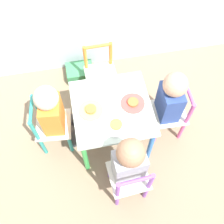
# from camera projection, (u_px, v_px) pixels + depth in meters

# --- Properties ---
(ground_plane) EXTENTS (6.00, 6.00, 0.00)m
(ground_plane) POSITION_uv_depth(u_px,v_px,m) (112.00, 135.00, 2.21)
(ground_plane) COLOR #8C755B
(kids_table) EXTENTS (0.55, 0.55, 0.45)m
(kids_table) POSITION_uv_depth(u_px,v_px,m) (112.00, 112.00, 1.89)
(kids_table) COLOR silver
(kids_table) RESTS_ON ground_plane
(chair_teal) EXTENTS (0.28, 0.28, 0.51)m
(chair_teal) POSITION_uv_depth(u_px,v_px,m) (51.00, 126.00, 1.98)
(chair_teal) COLOR silver
(chair_teal) RESTS_ON ground_plane
(chair_purple) EXTENTS (0.28, 0.28, 0.51)m
(chair_purple) POSITION_uv_depth(u_px,v_px,m) (129.00, 179.00, 1.77)
(chair_purple) COLOR silver
(chair_purple) RESTS_ON ground_plane
(chair_pink) EXTENTS (0.27, 0.27, 0.51)m
(chair_pink) POSITION_uv_depth(u_px,v_px,m) (171.00, 113.00, 2.04)
(chair_pink) COLOR silver
(chair_pink) RESTS_ON ground_plane
(chair_orange) EXTENTS (0.27, 0.27, 0.51)m
(chair_orange) POSITION_uv_depth(u_px,v_px,m) (101.00, 74.00, 2.23)
(chair_orange) COLOR silver
(chair_orange) RESTS_ON ground_plane
(child_left) EXTENTS (0.22, 0.21, 0.70)m
(child_left) POSITION_uv_depth(u_px,v_px,m) (54.00, 113.00, 1.83)
(child_left) COLOR #38383D
(child_left) RESTS_ON ground_plane
(child_front) EXTENTS (0.21, 0.22, 0.71)m
(child_front) POSITION_uv_depth(u_px,v_px,m) (128.00, 162.00, 1.64)
(child_front) COLOR #4C608E
(child_front) RESTS_ON ground_plane
(child_right) EXTENTS (0.22, 0.20, 0.71)m
(child_right) POSITION_uv_depth(u_px,v_px,m) (168.00, 101.00, 1.87)
(child_right) COLOR #38383D
(child_right) RESTS_ON ground_plane
(plate_left) EXTENTS (0.17, 0.17, 0.03)m
(plate_left) POSITION_uv_depth(u_px,v_px,m) (91.00, 110.00, 1.80)
(plate_left) COLOR #EADB66
(plate_left) RESTS_ON kids_table
(plate_front) EXTENTS (0.18, 0.18, 0.03)m
(plate_front) POSITION_uv_depth(u_px,v_px,m) (116.00, 125.00, 1.74)
(plate_front) COLOR white
(plate_front) RESTS_ON kids_table
(plate_right) EXTENTS (0.17, 0.17, 0.03)m
(plate_right) POSITION_uv_depth(u_px,v_px,m) (133.00, 103.00, 1.83)
(plate_right) COLOR #E54C47
(plate_right) RESTS_ON kids_table
(storage_bin) EXTENTS (0.24, 0.19, 0.12)m
(storage_bin) POSITION_uv_depth(u_px,v_px,m) (80.00, 72.00, 2.48)
(storage_bin) COLOR #3D8E56
(storage_bin) RESTS_ON ground_plane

